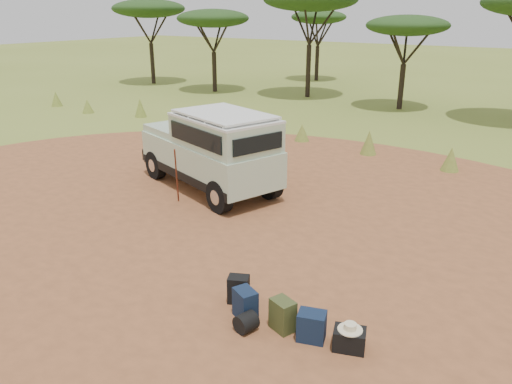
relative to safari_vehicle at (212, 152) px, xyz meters
The scene contains 13 objects.
ground 3.76m from the safari_vehicle, 47.81° to the right, with size 140.00×140.00×0.00m, color olive.
dirt_clearing 3.75m from the safari_vehicle, 47.81° to the right, with size 23.00×23.00×0.01m, color #9A5832.
grass_fringe 6.57m from the safari_vehicle, 67.34° to the left, with size 36.60×1.60×0.90m.
acacia_treeline 17.84m from the safari_vehicle, 79.58° to the left, with size 46.70×13.20×6.26m.
safari_vehicle is the anchor object (origin of this frame).
walking_staff 1.56m from the safari_vehicle, 90.54° to the right, with size 0.04×0.04×1.71m, color maroon.
backpack_black 6.23m from the safari_vehicle, 47.27° to the right, with size 0.38×0.28×0.51m, color black.
backpack_navy 6.74m from the safari_vehicle, 46.83° to the right, with size 0.42×0.30×0.54m, color #13233D.
backpack_olive 7.19m from the safari_vehicle, 42.32° to the right, with size 0.40×0.29×0.56m, color #3E4821.
duffel_navy 7.57m from the safari_vehicle, 39.47° to the right, with size 0.44×0.33×0.50m, color #13233D.
hard_case 7.99m from the safari_vehicle, 36.03° to the right, with size 0.50×0.35×0.35m, color black.
stuff_sack 7.12m from the safari_vehicle, 47.17° to the right, with size 0.33×0.33×0.33m, color black.
safari_hat 7.96m from the safari_vehicle, 36.03° to the right, with size 0.39×0.39×0.11m.
Camera 1 is at (6.42, -8.25, 5.03)m, focal length 35.00 mm.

